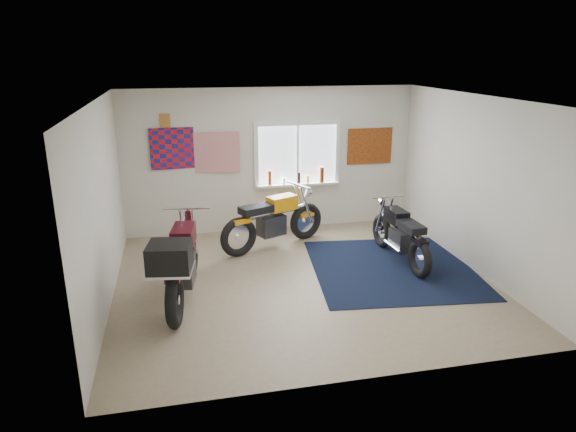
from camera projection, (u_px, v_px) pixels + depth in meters
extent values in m
plane|color=#9E896B|center=(302.00, 281.00, 7.75)|extent=(5.50, 5.50, 0.00)
plane|color=white|center=(304.00, 99.00, 6.93)|extent=(5.50, 5.50, 0.00)
plane|color=silver|center=(271.00, 160.00, 9.66)|extent=(5.50, 0.00, 5.50)
plane|color=silver|center=(365.00, 262.00, 5.02)|extent=(5.50, 0.00, 5.50)
plane|color=silver|center=(102.00, 207.00, 6.78)|extent=(0.00, 5.00, 5.00)
plane|color=silver|center=(476.00, 185.00, 7.90)|extent=(0.00, 5.00, 5.00)
cube|color=black|center=(392.00, 268.00, 8.21)|extent=(2.78, 2.87, 0.01)
cube|color=white|center=(297.00, 154.00, 9.72)|extent=(1.50, 0.02, 1.10)
cube|color=white|center=(298.00, 123.00, 9.53)|extent=(1.66, 0.06, 0.08)
cube|color=white|center=(297.00, 185.00, 9.89)|extent=(1.66, 0.06, 0.08)
cube|color=white|center=(256.00, 156.00, 9.55)|extent=(0.08, 0.06, 1.10)
cube|color=white|center=(337.00, 153.00, 9.87)|extent=(0.08, 0.06, 1.10)
cube|color=white|center=(297.00, 154.00, 9.71)|extent=(0.04, 0.06, 1.10)
cube|color=white|center=(298.00, 184.00, 9.83)|extent=(1.60, 0.16, 0.04)
cylinder|color=#923815|center=(270.00, 178.00, 9.66)|extent=(0.07, 0.07, 0.28)
cylinder|color=silver|center=(284.00, 181.00, 9.74)|extent=(0.06, 0.06, 0.12)
cylinder|color=black|center=(299.00, 178.00, 9.78)|extent=(0.06, 0.06, 0.22)
cylinder|color=orange|center=(308.00, 179.00, 9.83)|extent=(0.05, 0.05, 0.14)
cylinder|color=#69280E|center=(322.00, 175.00, 9.86)|extent=(0.09, 0.09, 0.30)
plane|color=red|center=(178.00, 148.00, 9.21)|extent=(1.00, 0.07, 1.00)
plane|color=red|center=(215.00, 153.00, 9.35)|extent=(0.90, 0.09, 0.90)
cube|color=#9F6A2D|center=(165.00, 121.00, 9.01)|extent=(0.18, 0.02, 0.24)
cube|color=#A54C14|center=(370.00, 146.00, 9.98)|extent=(0.90, 0.03, 0.70)
torus|color=black|center=(306.00, 221.00, 9.42)|extent=(0.68, 0.40, 0.69)
torus|color=black|center=(239.00, 237.00, 8.61)|extent=(0.68, 0.40, 0.69)
cylinder|color=white|center=(306.00, 221.00, 9.42)|extent=(0.15, 0.14, 0.11)
cylinder|color=white|center=(239.00, 237.00, 8.61)|extent=(0.15, 0.14, 0.11)
cylinder|color=white|center=(274.00, 212.00, 8.92)|extent=(1.22, 0.61, 0.09)
cube|color=#2E2E30|center=(271.00, 225.00, 8.96)|extent=(0.54, 0.45, 0.35)
cylinder|color=white|center=(266.00, 228.00, 9.12)|extent=(0.55, 0.30, 0.07)
cube|color=orange|center=(282.00, 203.00, 8.98)|extent=(0.58, 0.45, 0.25)
cube|color=black|center=(256.00, 209.00, 8.68)|extent=(0.63, 0.49, 0.12)
cube|color=orange|center=(241.00, 221.00, 8.55)|extent=(0.35, 0.28, 0.08)
cube|color=orange|center=(306.00, 215.00, 9.38)|extent=(0.32, 0.25, 0.05)
cylinder|color=white|center=(298.00, 185.00, 9.10)|extent=(0.29, 0.60, 0.04)
cylinder|color=white|center=(307.00, 192.00, 9.26)|extent=(0.16, 0.19, 0.16)
torus|color=black|center=(382.00, 231.00, 9.04)|extent=(0.16, 0.60, 0.60)
torus|color=black|center=(420.00, 259.00, 7.82)|extent=(0.16, 0.60, 0.60)
cylinder|color=white|center=(382.00, 231.00, 9.04)|extent=(0.10, 0.11, 0.10)
cylinder|color=white|center=(420.00, 259.00, 7.82)|extent=(0.10, 0.11, 0.10)
cylinder|color=white|center=(401.00, 227.00, 8.33)|extent=(0.15, 1.20, 0.09)
cube|color=#2E2E30|center=(401.00, 240.00, 8.36)|extent=(0.29, 0.44, 0.32)
cylinder|color=white|center=(392.00, 246.00, 8.35)|extent=(0.10, 0.53, 0.07)
cube|color=black|center=(396.00, 216.00, 8.45)|extent=(0.27, 0.49, 0.23)
cube|color=black|center=(411.00, 227.00, 7.99)|extent=(0.30, 0.54, 0.11)
cube|color=black|center=(420.00, 241.00, 7.77)|extent=(0.17, 0.29, 0.08)
cube|color=black|center=(382.00, 225.00, 9.00)|extent=(0.15, 0.27, 0.05)
cylinder|color=white|center=(389.00, 197.00, 8.67)|extent=(0.59, 0.07, 0.03)
cylinder|color=white|center=(383.00, 202.00, 8.89)|extent=(0.16, 0.10, 0.15)
torus|color=black|center=(191.00, 253.00, 7.88)|extent=(0.26, 0.74, 0.73)
torus|color=black|center=(175.00, 300.00, 6.39)|extent=(0.26, 0.74, 0.73)
cylinder|color=white|center=(191.00, 253.00, 7.88)|extent=(0.13, 0.14, 0.12)
cylinder|color=white|center=(175.00, 300.00, 6.39)|extent=(0.13, 0.14, 0.12)
cylinder|color=white|center=(182.00, 252.00, 7.03)|extent=(0.33, 1.40, 0.10)
cube|color=#2E2E30|center=(183.00, 270.00, 7.05)|extent=(0.39, 0.55, 0.38)
cylinder|color=white|center=(170.00, 278.00, 7.08)|extent=(0.18, 0.62, 0.08)
cube|color=#38090F|center=(183.00, 236.00, 7.17)|extent=(0.38, 0.60, 0.27)
cube|color=black|center=(177.00, 253.00, 6.62)|extent=(0.41, 0.66, 0.13)
cube|color=#38090F|center=(174.00, 275.00, 6.35)|extent=(0.23, 0.36, 0.09)
cube|color=#38090F|center=(190.00, 245.00, 7.84)|extent=(0.21, 0.33, 0.06)
cylinder|color=white|center=(186.00, 208.00, 7.45)|extent=(0.69, 0.15, 0.04)
cylinder|color=white|center=(189.00, 215.00, 7.71)|extent=(0.19, 0.14, 0.18)
cube|color=black|center=(170.00, 257.00, 6.09)|extent=(0.57, 0.54, 0.33)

